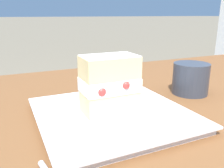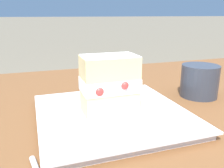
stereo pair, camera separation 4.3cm
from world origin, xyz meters
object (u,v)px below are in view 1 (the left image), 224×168
Objects in this scene: dessert_plate at (112,115)px; cake_slice at (109,84)px; coffee_cup at (191,78)px; patio_table at (159,155)px.

cake_slice is at bearing 162.70° from dessert_plate.
dessert_plate is at bearing -166.78° from coffee_cup.
patio_table is 0.15m from dessert_plate.
cake_slice is (-0.00, 0.00, 0.06)m from dessert_plate.
cake_slice is at bearing -167.33° from coffee_cup.
patio_table is 13.31× the size of cake_slice.
cake_slice reaches higher than dessert_plate.
dessert_plate is at bearing 172.85° from patio_table.
dessert_plate is 0.25m from coffee_cup.
patio_table is at bearing -7.15° from dessert_plate.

